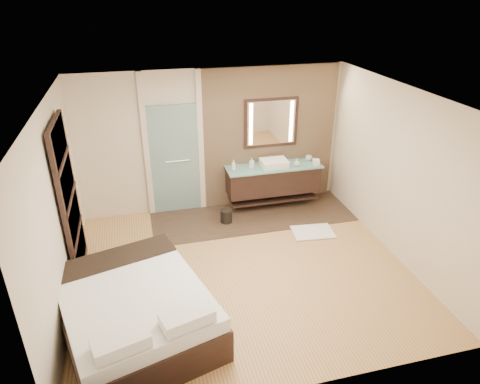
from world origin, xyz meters
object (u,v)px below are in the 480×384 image
object	(u,v)px
vanity	(273,179)
waste_bin	(226,216)
bed	(135,311)
mirror_unit	(271,123)

from	to	relation	value
vanity	waste_bin	size ratio (longest dim) A/B	7.00
bed	waste_bin	world-z (taller)	bed
mirror_unit	waste_bin	bearing A→B (deg)	-147.46
vanity	mirror_unit	size ratio (longest dim) A/B	1.75
bed	mirror_unit	bearing A→B (deg)	32.67
mirror_unit	waste_bin	distance (m)	1.95
mirror_unit	waste_bin	xyz separation A→B (m)	(-1.04, -0.66, -1.52)
waste_bin	vanity	bearing A→B (deg)	22.22
vanity	waste_bin	bearing A→B (deg)	-157.78
waste_bin	bed	bearing A→B (deg)	-125.04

